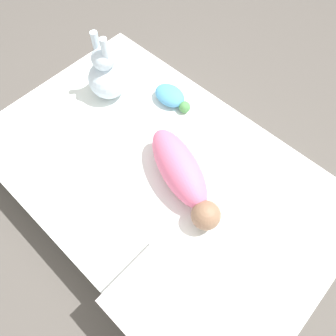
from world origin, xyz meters
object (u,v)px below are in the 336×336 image
at_px(pillow, 162,301).
at_px(bunny_plush, 107,76).
at_px(turtle_plush, 171,97).
at_px(swaddled_baby, 182,173).

distance_m(pillow, bunny_plush, 1.01).
height_order(pillow, turtle_plush, pillow).
height_order(swaddled_baby, pillow, swaddled_baby).
bearing_deg(pillow, swaddled_baby, 124.15).
distance_m(swaddled_baby, turtle_plush, 0.45).
distance_m(swaddled_baby, bunny_plush, 0.60).
xyz_separation_m(pillow, bunny_plush, (-0.86, 0.53, 0.07)).
bearing_deg(bunny_plush, turtle_plush, 32.88).
bearing_deg(turtle_plush, bunny_plush, -147.12).
bearing_deg(pillow, bunny_plush, 148.49).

